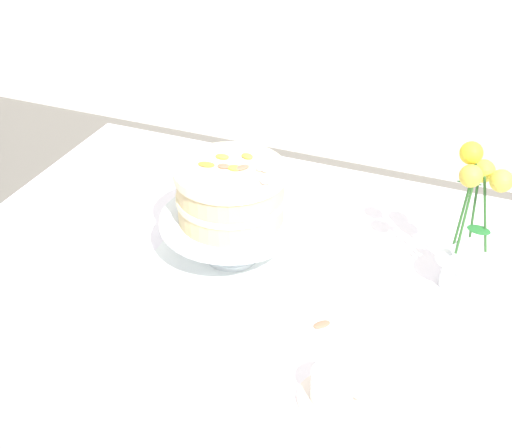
{
  "coord_description": "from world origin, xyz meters",
  "views": [
    {
      "loc": [
        0.38,
        -1.03,
        1.62
      ],
      "look_at": [
        -0.04,
        0.01,
        0.86
      ],
      "focal_mm": 49.3,
      "sensor_mm": 36.0,
      "label": 1
    }
  ],
  "objects_px": {
    "cake_stand": "(231,224)",
    "dining_table": "(270,321)",
    "layer_cake": "(231,193)",
    "teacup": "(333,389)",
    "flower_vase": "(466,235)"
  },
  "relations": [
    {
      "from": "flower_vase",
      "to": "teacup",
      "type": "distance_m",
      "value": 0.41
    },
    {
      "from": "teacup",
      "to": "flower_vase",
      "type": "bearing_deg",
      "value": 69.37
    },
    {
      "from": "cake_stand",
      "to": "dining_table",
      "type": "bearing_deg",
      "value": -29.32
    },
    {
      "from": "cake_stand",
      "to": "flower_vase",
      "type": "bearing_deg",
      "value": 10.1
    },
    {
      "from": "flower_vase",
      "to": "dining_table",
      "type": "bearing_deg",
      "value": -157.17
    },
    {
      "from": "layer_cake",
      "to": "flower_vase",
      "type": "height_order",
      "value": "flower_vase"
    },
    {
      "from": "flower_vase",
      "to": "teacup",
      "type": "relative_size",
      "value": 2.68
    },
    {
      "from": "dining_table",
      "to": "teacup",
      "type": "bearing_deg",
      "value": -49.91
    },
    {
      "from": "layer_cake",
      "to": "teacup",
      "type": "distance_m",
      "value": 0.45
    },
    {
      "from": "layer_cake",
      "to": "dining_table",
      "type": "bearing_deg",
      "value": -29.36
    },
    {
      "from": "cake_stand",
      "to": "layer_cake",
      "type": "height_order",
      "value": "layer_cake"
    },
    {
      "from": "layer_cake",
      "to": "flower_vase",
      "type": "distance_m",
      "value": 0.46
    },
    {
      "from": "cake_stand",
      "to": "layer_cake",
      "type": "xyz_separation_m",
      "value": [
        0.0,
        0.0,
        0.08
      ]
    },
    {
      "from": "dining_table",
      "to": "layer_cake",
      "type": "distance_m",
      "value": 0.28
    },
    {
      "from": "dining_table",
      "to": "layer_cake",
      "type": "xyz_separation_m",
      "value": [
        -0.11,
        0.06,
        0.25
      ]
    }
  ]
}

